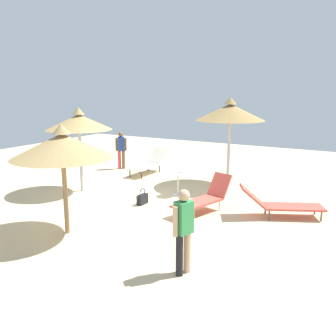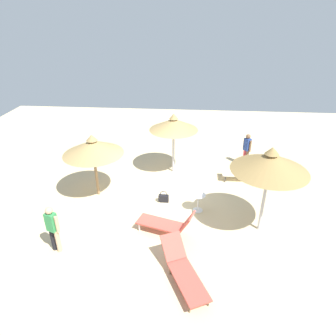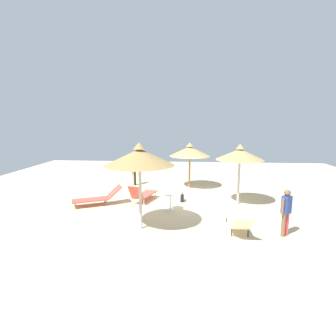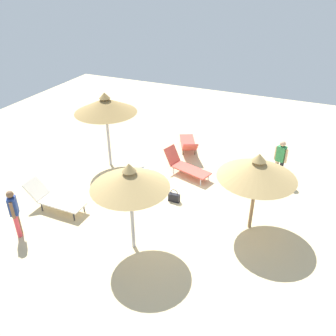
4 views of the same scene
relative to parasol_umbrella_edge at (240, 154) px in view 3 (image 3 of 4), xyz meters
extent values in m
cube|color=beige|center=(2.60, -0.15, -2.24)|extent=(24.00, 24.00, 0.10)
cylinder|color=#B2B2B7|center=(0.00, 0.00, -1.01)|extent=(0.10, 0.10, 2.35)
cone|color=tan|center=(0.00, 0.00, 0.01)|extent=(2.03, 2.03, 0.47)
cone|color=tan|center=(0.00, 0.00, 0.34)|extent=(0.37, 0.37, 0.22)
cylinder|color=#B2B2B7|center=(3.75, 3.06, -0.94)|extent=(0.10, 0.10, 2.50)
cone|color=#997A47|center=(3.75, 3.06, 0.25)|extent=(2.28, 2.28, 0.54)
cone|color=#997A47|center=(3.75, 3.06, 0.62)|extent=(0.41, 0.41, 0.22)
cylinder|color=olive|center=(2.12, -2.78, -1.18)|extent=(0.10, 0.10, 2.01)
cone|color=tan|center=(2.12, -2.78, -0.19)|extent=(2.20, 2.20, 0.52)
cone|color=tan|center=(2.12, -2.78, 0.17)|extent=(0.40, 0.40, 0.22)
cube|color=#CC4C3F|center=(4.12, -0.16, -1.89)|extent=(0.98, 1.59, 0.05)
cylinder|color=silver|center=(4.17, -0.83, -2.05)|extent=(0.04, 0.04, 0.28)
cylinder|color=silver|center=(3.71, -0.68, -2.05)|extent=(0.04, 0.04, 0.28)
cylinder|color=silver|center=(4.53, 0.37, -2.05)|extent=(0.04, 0.04, 0.28)
cylinder|color=silver|center=(4.07, 0.51, -2.05)|extent=(0.04, 0.04, 0.28)
cube|color=#CC4C3F|center=(4.39, 0.71, -1.57)|extent=(0.65, 0.52, 0.60)
cube|color=#CC4C3F|center=(6.34, 0.80, -1.91)|extent=(1.61, 1.18, 0.05)
cylinder|color=brown|center=(6.80, 1.30, -2.06)|extent=(0.04, 0.04, 0.25)
cylinder|color=brown|center=(7.01, 0.85, -2.06)|extent=(0.04, 0.04, 0.25)
cylinder|color=brown|center=(5.66, 0.75, -2.06)|extent=(0.04, 0.04, 0.25)
cylinder|color=brown|center=(5.88, 0.31, -2.06)|extent=(0.04, 0.04, 0.25)
cube|color=#CC4C3F|center=(5.40, 0.35, -1.64)|extent=(0.80, 0.79, 0.53)
cube|color=silver|center=(0.53, 2.84, -1.87)|extent=(0.61, 1.48, 0.05)
cylinder|color=#2D2D33|center=(0.79, 2.22, -2.04)|extent=(0.04, 0.04, 0.29)
cylinder|color=#2D2D33|center=(0.27, 2.22, -2.04)|extent=(0.04, 0.04, 0.29)
cylinder|color=#2D2D33|center=(0.79, 3.46, -2.04)|extent=(0.04, 0.04, 0.29)
cylinder|color=#2D2D33|center=(0.28, 3.46, -2.04)|extent=(0.04, 0.04, 0.29)
cube|color=silver|center=(0.54, 3.82, -1.61)|extent=(0.61, 0.52, 0.52)
cylinder|color=tan|center=(5.28, -3.03, -1.81)|extent=(0.13, 0.13, 0.76)
cylinder|color=black|center=(5.21, -3.20, -1.81)|extent=(0.13, 0.13, 0.76)
cube|color=#338C4C|center=(5.24, -3.11, -1.14)|extent=(0.30, 0.34, 0.57)
sphere|color=tan|center=(5.24, -3.11, -0.75)|extent=(0.21, 0.21, 0.21)
cylinder|color=tan|center=(5.31, -2.93, -1.17)|extent=(0.09, 0.09, 0.53)
cylinder|color=tan|center=(5.18, -3.30, -1.17)|extent=(0.09, 0.09, 0.53)
cylinder|color=#D83F4C|center=(-0.95, 3.22, -1.81)|extent=(0.13, 0.13, 0.75)
cylinder|color=brown|center=(-0.83, 3.32, -1.81)|extent=(0.13, 0.13, 0.75)
cube|color=navy|center=(-0.89, 3.27, -1.16)|extent=(0.34, 0.34, 0.56)
sphere|color=brown|center=(-0.89, 3.27, -0.78)|extent=(0.20, 0.20, 0.20)
cylinder|color=brown|center=(-1.03, 3.16, -1.19)|extent=(0.09, 0.09, 0.51)
cylinder|color=brown|center=(-0.75, 3.38, -1.19)|extent=(0.09, 0.09, 0.51)
cube|color=black|center=(2.44, -0.20, -2.05)|extent=(0.16, 0.38, 0.28)
torus|color=black|center=(2.44, -0.20, -1.86)|extent=(0.03, 0.27, 0.27)
cylinder|color=silver|center=(2.89, 1.07, -1.53)|extent=(0.51, 0.51, 0.02)
cylinder|color=silver|center=(2.89, 1.07, -1.86)|extent=(0.05, 0.05, 0.65)
cylinder|color=silver|center=(2.89, 1.07, -2.18)|extent=(0.35, 0.35, 0.02)
camera|label=1|loc=(7.91, -8.32, 1.01)|focal=38.67mm
camera|label=2|loc=(11.70, 0.73, 4.14)|focal=31.93mm
camera|label=3|loc=(2.16, 11.59, 1.40)|focal=28.82mm
camera|label=4|loc=(-6.43, -3.84, 4.60)|focal=37.58mm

